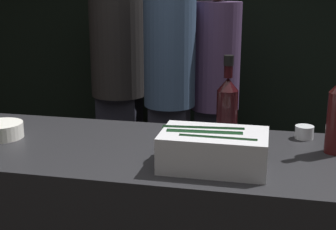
{
  "coord_description": "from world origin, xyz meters",
  "views": [
    {
      "loc": [
        0.35,
        -1.24,
        1.6
      ],
      "look_at": [
        0.0,
        0.36,
        1.16
      ],
      "focal_mm": 50.0,
      "sensor_mm": 36.0,
      "label": 1
    }
  ],
  "objects_px": {
    "person_in_hoodie": "(170,78)",
    "person_grey_polo": "(119,74)",
    "person_blond_tee": "(215,83)",
    "candle_votive": "(304,132)",
    "bowl_white": "(1,130)",
    "ice_bin_with_bottles": "(212,147)",
    "red_wine_bottle_black_foil": "(227,107)"
  },
  "relations": [
    {
      "from": "candle_votive",
      "to": "person_grey_polo",
      "type": "xyz_separation_m",
      "value": [
        -1.26,
        1.51,
        -0.08
      ]
    },
    {
      "from": "ice_bin_with_bottles",
      "to": "person_blond_tee",
      "type": "height_order",
      "value": "person_blond_tee"
    },
    {
      "from": "bowl_white",
      "to": "person_grey_polo",
      "type": "bearing_deg",
      "value": 93.42
    },
    {
      "from": "bowl_white",
      "to": "person_in_hoodie",
      "type": "bearing_deg",
      "value": 74.91
    },
    {
      "from": "person_grey_polo",
      "to": "bowl_white",
      "type": "bearing_deg",
      "value": 79.19
    },
    {
      "from": "bowl_white",
      "to": "red_wine_bottle_black_foil",
      "type": "xyz_separation_m",
      "value": [
        0.86,
        0.12,
        0.11
      ]
    },
    {
      "from": "bowl_white",
      "to": "candle_votive",
      "type": "relative_size",
      "value": 2.34
    },
    {
      "from": "ice_bin_with_bottles",
      "to": "candle_votive",
      "type": "xyz_separation_m",
      "value": [
        0.31,
        0.38,
        -0.04
      ]
    },
    {
      "from": "ice_bin_with_bottles",
      "to": "person_blond_tee",
      "type": "relative_size",
      "value": 0.2
    },
    {
      "from": "candle_votive",
      "to": "bowl_white",
      "type": "bearing_deg",
      "value": -168.03
    },
    {
      "from": "ice_bin_with_bottles",
      "to": "person_blond_tee",
      "type": "distance_m",
      "value": 1.75
    },
    {
      "from": "red_wine_bottle_black_foil",
      "to": "person_blond_tee",
      "type": "distance_m",
      "value": 1.51
    },
    {
      "from": "bowl_white",
      "to": "person_blond_tee",
      "type": "relative_size",
      "value": 0.1
    },
    {
      "from": "red_wine_bottle_black_foil",
      "to": "bowl_white",
      "type": "bearing_deg",
      "value": -171.98
    },
    {
      "from": "red_wine_bottle_black_foil",
      "to": "person_in_hoodie",
      "type": "xyz_separation_m",
      "value": [
        -0.49,
        1.25,
        -0.14
      ]
    },
    {
      "from": "bowl_white",
      "to": "person_grey_polo",
      "type": "xyz_separation_m",
      "value": [
        -0.1,
        1.76,
        -0.09
      ]
    },
    {
      "from": "person_grey_polo",
      "to": "person_in_hoodie",
      "type": "bearing_deg",
      "value": 127.01
    },
    {
      "from": "bowl_white",
      "to": "candle_votive",
      "type": "distance_m",
      "value": 1.18
    },
    {
      "from": "bowl_white",
      "to": "person_blond_tee",
      "type": "distance_m",
      "value": 1.73
    },
    {
      "from": "ice_bin_with_bottles",
      "to": "person_grey_polo",
      "type": "distance_m",
      "value": 2.11
    },
    {
      "from": "person_blond_tee",
      "to": "candle_votive",
      "type": "bearing_deg",
      "value": -90.09
    },
    {
      "from": "bowl_white",
      "to": "ice_bin_with_bottles",
      "type": "bearing_deg",
      "value": -8.88
    },
    {
      "from": "ice_bin_with_bottles",
      "to": "candle_votive",
      "type": "relative_size",
      "value": 4.92
    },
    {
      "from": "candle_votive",
      "to": "person_grey_polo",
      "type": "bearing_deg",
      "value": 129.72
    },
    {
      "from": "ice_bin_with_bottles",
      "to": "bowl_white",
      "type": "height_order",
      "value": "ice_bin_with_bottles"
    },
    {
      "from": "bowl_white",
      "to": "person_grey_polo",
      "type": "relative_size",
      "value": 0.09
    },
    {
      "from": "candle_votive",
      "to": "person_grey_polo",
      "type": "height_order",
      "value": "person_grey_polo"
    },
    {
      "from": "bowl_white",
      "to": "red_wine_bottle_black_foil",
      "type": "relative_size",
      "value": 0.5
    },
    {
      "from": "person_in_hoodie",
      "to": "person_grey_polo",
      "type": "distance_m",
      "value": 0.61
    },
    {
      "from": "person_blond_tee",
      "to": "person_grey_polo",
      "type": "relative_size",
      "value": 0.98
    },
    {
      "from": "ice_bin_with_bottles",
      "to": "bowl_white",
      "type": "bearing_deg",
      "value": 171.12
    },
    {
      "from": "red_wine_bottle_black_foil",
      "to": "person_blond_tee",
      "type": "xyz_separation_m",
      "value": [
        -0.22,
        1.48,
        -0.21
      ]
    }
  ]
}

